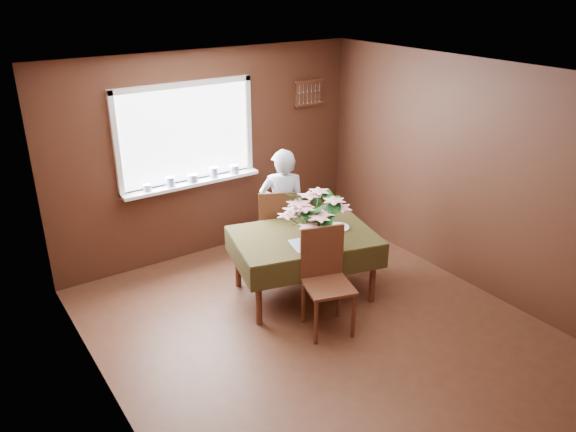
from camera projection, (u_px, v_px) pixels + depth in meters
floor at (319, 331)px, 5.60m from camera, size 4.50×4.50×0.00m
ceiling at (325, 76)px, 4.61m from camera, size 4.50×4.50×0.00m
wall_back at (210, 155)px, 6.81m from camera, size 4.00×0.00×4.00m
wall_front at (547, 338)px, 3.39m from camera, size 4.00×0.00×4.00m
wall_left at (102, 277)px, 4.08m from camera, size 0.00×4.50×4.50m
wall_right at (468, 175)px, 6.13m from camera, size 0.00×4.50×4.50m
window_assembly at (189, 152)px, 6.58m from camera, size 1.72×0.20×1.22m
spoon_rack at (309, 93)px, 7.29m from camera, size 0.44×0.05×0.33m
dining_table at (304, 242)px, 6.00m from camera, size 1.70×1.35×0.73m
chair_far at (277, 226)px, 6.59m from camera, size 0.58×0.58×1.01m
chair_near at (326, 276)px, 5.48m from camera, size 0.56×0.56×1.04m
seated_woman at (283, 210)px, 6.55m from camera, size 0.64×0.57×1.48m
flower_bouquet at (313, 213)px, 5.65m from camera, size 0.59×0.59×0.50m
side_plate at (337, 227)px, 6.12m from camera, size 0.33×0.33×0.01m
table_knife at (332, 239)px, 5.84m from camera, size 0.11×0.21×0.00m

